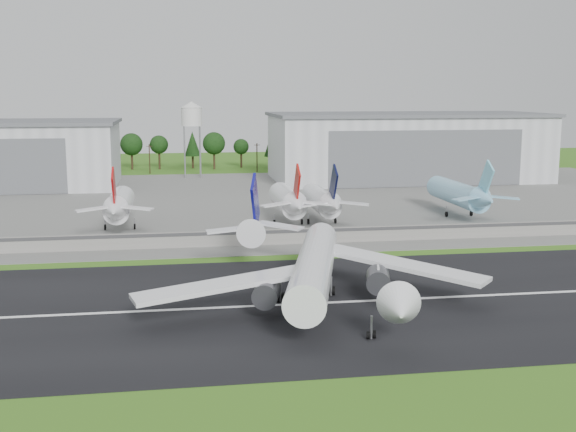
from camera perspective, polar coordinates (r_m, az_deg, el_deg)
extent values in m
plane|color=#276618|center=(104.33, -1.93, -8.75)|extent=(600.00, 600.00, 0.00)
cube|color=black|center=(113.78, -2.55, -7.14)|extent=(320.00, 60.00, 0.10)
cube|color=white|center=(113.76, -2.55, -7.11)|extent=(220.00, 1.00, 0.02)
cube|color=slate|center=(221.00, -5.76, 1.15)|extent=(320.00, 150.00, 0.10)
cube|color=gray|center=(156.83, -4.41, -1.78)|extent=(240.00, 0.50, 3.50)
cube|color=#38383A|center=(156.29, -4.40, -1.35)|extent=(240.00, 0.12, 0.70)
cube|color=silver|center=(277.98, 9.33, 5.32)|extent=(100.00, 45.00, 24.00)
cube|color=#595B60|center=(277.30, 9.41, 7.92)|extent=(102.00, 47.00, 1.20)
cube|color=#595B60|center=(256.81, 10.90, 4.48)|extent=(70.00, 0.30, 19.68)
cylinder|color=#99999E|center=(281.15, -8.16, 4.99)|extent=(0.50, 0.50, 20.00)
cylinder|color=#99999E|center=(287.28, -6.98, 5.12)|extent=(0.50, 0.50, 20.00)
cylinder|color=silver|center=(283.42, -7.62, 7.78)|extent=(8.00, 8.00, 7.00)
cone|color=silver|center=(283.29, -7.65, 8.73)|extent=(8.40, 8.40, 2.40)
cylinder|color=white|center=(113.51, 2.10, -3.96)|extent=(16.59, 44.06, 5.80)
cone|color=white|center=(92.39, 8.84, -7.31)|extent=(7.11, 7.26, 5.80)
cone|color=white|center=(137.09, -2.67, -1.04)|extent=(7.58, 10.09, 5.51)
cube|color=navy|center=(135.72, -2.61, 1.12)|extent=(2.86, 9.36, 11.13)
cube|color=white|center=(119.11, 9.06, -3.81)|extent=(24.36, 22.94, 2.65)
cylinder|color=#333338|center=(115.45, 7.12, -5.02)|extent=(5.05, 6.27, 3.80)
cube|color=white|center=(138.37, -0.66, -0.76)|extent=(9.31, 7.53, 0.98)
cube|color=white|center=(106.45, -4.77, -5.37)|extent=(28.49, 11.91, 2.65)
cylinder|color=#333338|center=(107.34, -1.70, -6.09)|extent=(5.05, 6.27, 3.80)
cube|color=white|center=(134.89, -4.58, -1.07)|extent=(9.18, 3.75, 0.98)
cube|color=#99999E|center=(111.21, 2.98, -6.66)|extent=(17.17, 31.55, 3.20)
cylinder|color=black|center=(115.75, -0.58, -6.42)|extent=(0.76, 1.55, 1.50)
cylinder|color=white|center=(180.74, -13.16, 0.91)|extent=(6.05, 24.00, 6.05)
cone|color=white|center=(165.32, -13.54, 0.43)|extent=(5.75, 7.00, 5.75)
cube|color=#AA0D0F|center=(165.12, -13.60, 2.10)|extent=(0.45, 8.59, 10.02)
cylinder|color=#99999E|center=(179.81, -14.26, -0.64)|extent=(0.32, 0.32, 3.00)
cylinder|color=#99999E|center=(179.28, -12.03, -0.58)|extent=(0.32, 0.32, 3.00)
cylinder|color=black|center=(179.93, -14.25, -0.86)|extent=(0.40, 1.40, 1.40)
cylinder|color=white|center=(182.36, -0.09, 1.27)|extent=(6.17, 24.00, 6.17)
cone|color=white|center=(167.09, 0.73, 0.83)|extent=(5.86, 7.00, 5.86)
cube|color=#B1110D|center=(166.90, 0.71, 2.48)|extent=(0.45, 8.59, 10.02)
cylinder|color=#99999E|center=(180.65, -1.08, -0.29)|extent=(0.32, 0.32, 3.00)
cylinder|color=#99999E|center=(181.72, 1.10, -0.23)|extent=(0.32, 0.32, 3.00)
cylinder|color=black|center=(180.77, -1.08, -0.51)|extent=(0.40, 1.40, 1.40)
cylinder|color=white|center=(183.91, 2.58, 1.27)|extent=(5.76, 24.00, 5.76)
cone|color=white|center=(168.78, 3.63, 0.83)|extent=(5.47, 7.00, 5.47)
cube|color=black|center=(168.58, 3.61, 2.46)|extent=(0.45, 8.59, 10.02)
cylinder|color=#99999E|center=(182.02, 1.61, -0.21)|extent=(0.32, 0.32, 3.00)
cylinder|color=#99999E|center=(183.42, 3.76, -0.15)|extent=(0.32, 0.32, 3.00)
cylinder|color=black|center=(182.14, 1.61, -0.43)|extent=(0.40, 1.40, 1.40)
cylinder|color=#86C6E7|center=(199.80, 13.19, 1.76)|extent=(6.17, 30.00, 6.17)
cone|color=#86C6E7|center=(182.85, 15.37, 1.25)|extent=(5.86, 7.00, 5.86)
cube|color=#6FC8E3|center=(182.67, 15.38, 2.77)|extent=(0.45, 8.59, 10.02)
cylinder|color=#99999E|center=(197.36, 12.42, 0.35)|extent=(0.32, 0.32, 3.00)
cylinder|color=#99999E|center=(200.00, 14.29, 0.39)|extent=(0.32, 0.32, 3.00)
cylinder|color=black|center=(197.47, 12.41, 0.15)|extent=(0.40, 1.40, 1.40)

